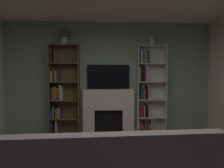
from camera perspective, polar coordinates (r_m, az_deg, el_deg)
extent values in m
cube|color=gray|center=(5.44, -0.96, 1.39)|extent=(5.10, 0.06, 2.72)
cube|color=white|center=(5.44, -5.95, -9.80)|extent=(0.27, 0.18, 0.61)
cube|color=white|center=(5.48, 4.10, -9.72)|extent=(0.27, 0.18, 0.61)
cube|color=white|center=(5.35, -0.91, -4.00)|extent=(1.22, 0.18, 0.50)
cube|color=black|center=(5.49, -0.93, -9.68)|extent=(0.67, 0.08, 0.61)
cube|color=#535559|center=(5.28, -0.81, -13.43)|extent=(1.32, 0.30, 0.03)
cube|color=black|center=(5.38, -0.94, 1.84)|extent=(1.01, 0.06, 0.58)
cube|color=brown|center=(5.38, -15.60, -1.76)|extent=(0.02, 0.34, 2.15)
cube|color=brown|center=(5.27, -8.43, -1.78)|extent=(0.02, 0.34, 2.15)
cube|color=brown|center=(5.47, -11.79, -1.64)|extent=(0.69, 0.02, 2.15)
cube|color=brown|center=(5.50, -11.94, -12.90)|extent=(0.66, 0.34, 0.02)
cube|color=#513876|center=(5.54, -15.02, -10.75)|extent=(0.04, 0.23, 0.37)
cube|color=black|center=(5.52, -14.50, -11.19)|extent=(0.04, 0.25, 0.29)
cube|color=beige|center=(5.51, -13.95, -10.86)|extent=(0.03, 0.25, 0.36)
cube|color=brown|center=(5.40, -11.98, -8.60)|extent=(0.66, 0.34, 0.02)
cube|color=#4B2767|center=(5.45, -15.11, -7.28)|extent=(0.04, 0.26, 0.22)
cube|color=#34693F|center=(5.43, -14.58, -6.99)|extent=(0.04, 0.28, 0.28)
cube|color=#975634|center=(5.45, -13.94, -7.27)|extent=(0.03, 0.23, 0.22)
cube|color=beige|center=(5.45, -13.44, -7.14)|extent=(0.03, 0.21, 0.24)
cube|color=#633181|center=(5.42, -12.94, -7.24)|extent=(0.04, 0.24, 0.23)
cube|color=brown|center=(5.33, -12.03, -4.07)|extent=(0.66, 0.34, 0.02)
cube|color=#542C73|center=(5.43, -15.08, -2.41)|extent=(0.04, 0.19, 0.28)
cube|color=#95612B|center=(5.40, -14.66, -2.33)|extent=(0.04, 0.24, 0.30)
cube|color=olive|center=(5.37, -14.12, -2.29)|extent=(0.03, 0.26, 0.31)
cube|color=brown|center=(5.36, -13.56, -2.46)|extent=(0.04, 0.27, 0.28)
cube|color=beige|center=(5.38, -13.01, -2.09)|extent=(0.04, 0.21, 0.34)
cube|color=beige|center=(5.35, -12.61, -2.32)|extent=(0.03, 0.25, 0.30)
cube|color=brown|center=(5.30, -12.07, 0.54)|extent=(0.66, 0.34, 0.02)
cube|color=silver|center=(5.40, -15.10, 1.92)|extent=(0.04, 0.20, 0.24)
cube|color=#A4271B|center=(5.39, -14.52, 2.30)|extent=(0.04, 0.20, 0.31)
cube|color=olive|center=(5.35, -14.06, 1.94)|extent=(0.04, 0.27, 0.24)
cube|color=#563470|center=(5.35, -13.56, 1.95)|extent=(0.04, 0.25, 0.24)
cube|color=brown|center=(5.30, -12.12, 5.18)|extent=(0.66, 0.34, 0.02)
cube|color=red|center=(5.42, -15.22, 6.76)|extent=(0.03, 0.21, 0.30)
cube|color=black|center=(5.40, -14.79, 6.78)|extent=(0.03, 0.22, 0.30)
cube|color=olive|center=(5.40, -14.30, 6.71)|extent=(0.02, 0.21, 0.28)
cube|color=brown|center=(5.34, -12.16, 9.69)|extent=(0.66, 0.34, 0.02)
cube|color=silver|center=(5.35, 6.55, -1.70)|extent=(0.02, 0.28, 2.15)
cube|color=silver|center=(5.50, 13.48, -1.64)|extent=(0.02, 0.28, 2.15)
cube|color=silver|center=(5.54, 9.75, -1.57)|extent=(0.69, 0.02, 2.15)
cube|color=silver|center=(5.60, 9.97, -12.60)|extent=(0.66, 0.28, 0.02)
cube|color=beige|center=(5.54, 6.83, -11.01)|extent=(0.04, 0.17, 0.31)
cube|color=#A82735|center=(5.53, 7.37, -11.04)|extent=(0.04, 0.20, 0.30)
cube|color=olive|center=(5.55, 7.87, -11.39)|extent=(0.04, 0.19, 0.23)
cube|color=brown|center=(5.53, 8.42, -11.04)|extent=(0.03, 0.23, 0.30)
cube|color=#AC2A22|center=(5.57, 8.88, -11.42)|extent=(0.03, 0.20, 0.22)
cube|color=#9A5931|center=(5.59, 9.34, -11.24)|extent=(0.04, 0.17, 0.24)
cube|color=beige|center=(5.57, 9.88, -10.66)|extent=(0.02, 0.21, 0.36)
cube|color=silver|center=(5.50, 10.01, -8.37)|extent=(0.66, 0.28, 0.02)
cube|color=#337F3B|center=(5.45, 6.78, -6.54)|extent=(0.03, 0.16, 0.34)
cube|color=#AE2226|center=(5.45, 7.23, -7.07)|extent=(0.04, 0.19, 0.24)
cube|color=#AC2A2E|center=(5.47, 7.68, -7.16)|extent=(0.02, 0.17, 0.22)
cube|color=beige|center=(5.45, 8.15, -6.89)|extent=(0.02, 0.23, 0.28)
cube|color=black|center=(5.46, 8.58, -6.75)|extent=(0.04, 0.21, 0.30)
cube|color=black|center=(5.50, 8.97, -6.97)|extent=(0.03, 0.16, 0.25)
cube|color=silver|center=(5.44, 10.04, -3.93)|extent=(0.66, 0.28, 0.02)
cube|color=black|center=(5.38, 6.93, -2.60)|extent=(0.04, 0.21, 0.24)
cube|color=#335284|center=(5.39, 7.46, -1.88)|extent=(0.02, 0.20, 0.37)
cube|color=#2F6B41|center=(5.40, 7.88, -2.67)|extent=(0.02, 0.20, 0.22)
cube|color=#A9362E|center=(5.42, 8.25, -2.50)|extent=(0.04, 0.19, 0.25)
cube|color=black|center=(5.41, 8.79, -2.16)|extent=(0.03, 0.21, 0.32)
cube|color=silver|center=(5.40, 10.08, 0.60)|extent=(0.66, 0.28, 0.02)
cube|color=#A68A33|center=(5.36, 6.95, 2.44)|extent=(0.04, 0.22, 0.33)
cube|color=black|center=(5.37, 7.37, 2.60)|extent=(0.03, 0.21, 0.36)
cube|color=black|center=(5.40, 7.84, 1.88)|extent=(0.04, 0.16, 0.22)
cube|color=#672868|center=(5.40, 8.27, 2.66)|extent=(0.02, 0.17, 0.37)
cube|color=beige|center=(5.38, 8.77, 2.63)|extent=(0.03, 0.23, 0.36)
cube|color=silver|center=(5.41, 10.11, 5.15)|extent=(0.66, 0.28, 0.02)
cube|color=navy|center=(5.38, 6.91, 7.18)|extent=(0.03, 0.21, 0.36)
cube|color=beige|center=(5.37, 7.41, 6.89)|extent=(0.03, 0.23, 0.30)
cube|color=#2D507F|center=(5.40, 7.85, 7.01)|extent=(0.04, 0.18, 0.33)
cube|color=beige|center=(5.42, 8.37, 6.72)|extent=(0.02, 0.16, 0.28)
cube|color=olive|center=(5.41, 8.71, 6.51)|extent=(0.02, 0.20, 0.24)
cube|color=#1F4E83|center=(5.43, 9.20, 6.87)|extent=(0.04, 0.18, 0.31)
cube|color=silver|center=(5.44, 10.15, 9.57)|extent=(0.66, 0.28, 0.02)
cylinder|color=silver|center=(5.37, -12.14, 10.64)|extent=(0.17, 0.17, 0.17)
sphere|color=#44672E|center=(5.40, -12.15, 12.55)|extent=(0.25, 0.25, 0.25)
cylinder|color=beige|center=(5.45, 10.18, 10.77)|extent=(0.11, 0.11, 0.21)
cylinder|color=#4C7F3F|center=(5.49, 10.04, 12.72)|extent=(0.01, 0.01, 0.17)
sphere|color=#CE5C87|center=(5.50, 10.04, 13.58)|extent=(0.04, 0.04, 0.04)
cylinder|color=#4C7F3F|center=(5.47, 10.06, 12.48)|extent=(0.01, 0.01, 0.12)
sphere|color=#CE5C87|center=(5.48, 10.07, 13.09)|extent=(0.06, 0.06, 0.06)
cylinder|color=#4C7F3F|center=(5.48, 9.99, 12.73)|extent=(0.01, 0.01, 0.17)
sphere|color=#CE5C87|center=(5.50, 10.00, 13.58)|extent=(0.04, 0.04, 0.04)
cylinder|color=#4C7F3F|center=(5.50, 10.23, 12.68)|extent=(0.01, 0.01, 0.16)
sphere|color=#CE5C87|center=(5.52, 10.24, 13.52)|extent=(0.06, 0.06, 0.06)
cube|color=slate|center=(1.99, 0.59, -19.74)|extent=(1.97, 0.27, 0.51)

